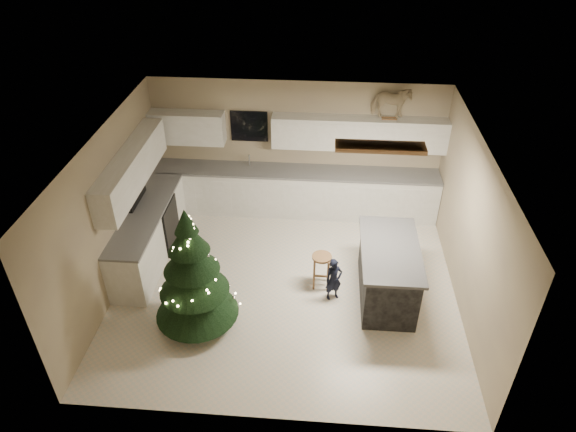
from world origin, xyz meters
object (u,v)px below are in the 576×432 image
Objects in this scene: island at (388,272)px; bar_stool at (322,263)px; toddler at (334,279)px; rocking_horse at (391,103)px; christmas_tree at (193,279)px.

island reaches higher than bar_stool.
toddler is 1.09× the size of rocking_horse.
rocking_horse is at bearing 64.25° from bar_stool.
bar_stool is 0.36m from toddler.
bar_stool is at bearing 27.68° from christmas_tree.
toddler is (0.20, -0.28, -0.08)m from bar_stool.
rocking_horse is (1.10, 2.28, 1.85)m from bar_stool.
rocking_horse is at bearing 46.69° from toddler.
island is 2.78× the size of bar_stool.
christmas_tree is 2.71× the size of toddler.
toddler is at bearing 18.49° from christmas_tree.
rocking_horse reaches higher than island.
toddler reaches higher than bar_stool.
christmas_tree is at bearing 174.50° from toddler.
christmas_tree is 4.61m from rocking_horse.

